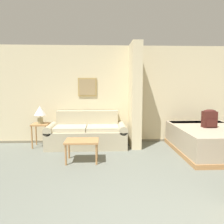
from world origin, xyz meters
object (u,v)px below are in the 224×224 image
at_px(bed, 210,140).
at_px(coffee_table, 82,143).
at_px(table_lamp, 40,112).
at_px(couch, 87,134).
at_px(backpack, 209,118).

bearing_deg(bed, coffee_table, -171.00).
relative_size(table_lamp, bed, 0.22).
height_order(table_lamp, bed, table_lamp).
bearing_deg(couch, backpack, -11.79).
bearing_deg(coffee_table, bed, 9.00).
bearing_deg(couch, bed, -12.31).
xyz_separation_m(coffee_table, backpack, (2.90, 0.50, 0.42)).
bearing_deg(table_lamp, backpack, -8.82).
height_order(bed, backpack, backpack).
bearing_deg(bed, table_lamp, 170.78).
distance_m(coffee_table, bed, 2.96).
bearing_deg(table_lamp, couch, -1.35).
distance_m(couch, coffee_table, 1.10).
bearing_deg(coffee_table, backpack, 9.71).
relative_size(couch, coffee_table, 2.95).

